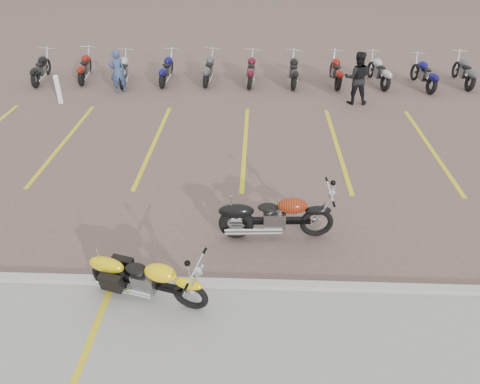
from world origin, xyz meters
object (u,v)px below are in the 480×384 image
object	(u,v)px
yellow_cruiser	(147,278)
bollard	(58,90)
flame_cruiser	(273,218)
person_b	(357,78)
person_a	(117,72)

from	to	relation	value
yellow_cruiser	bollard	size ratio (longest dim) A/B	2.20
yellow_cruiser	flame_cruiser	size ratio (longest dim) A/B	0.91
flame_cruiser	bollard	distance (m)	10.51
person_b	bollard	xyz separation A→B (m)	(-10.40, -0.42, -0.41)
yellow_cruiser	person_a	bearing A→B (deg)	122.86
flame_cruiser	bollard	world-z (taller)	bollard
yellow_cruiser	person_b	world-z (taller)	person_b
person_b	bollard	size ratio (longest dim) A/B	1.82
person_a	bollard	bearing A→B (deg)	3.22
bollard	flame_cruiser	bearing A→B (deg)	-45.55
person_a	person_b	bearing A→B (deg)	145.79
person_a	person_b	world-z (taller)	person_b
person_a	bollard	world-z (taller)	person_a
yellow_cruiser	flame_cruiser	bearing A→B (deg)	55.54
yellow_cruiser	person_a	size ratio (longest dim) A/B	1.39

